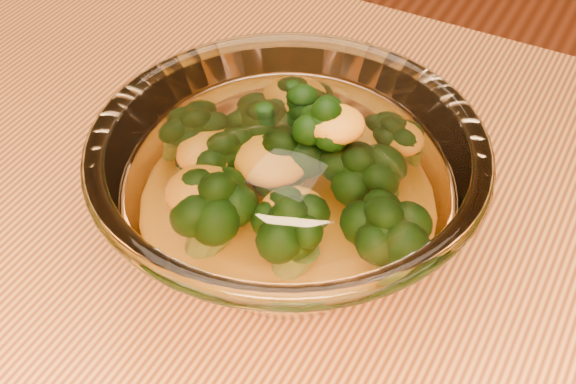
# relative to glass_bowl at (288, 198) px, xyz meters

# --- Properties ---
(glass_bowl) EXTENTS (0.23, 0.23, 0.10)m
(glass_bowl) POSITION_rel_glass_bowl_xyz_m (0.00, 0.00, 0.00)
(glass_bowl) COLOR white
(glass_bowl) RESTS_ON table
(cheese_sauce) EXTENTS (0.13, 0.13, 0.04)m
(cheese_sauce) POSITION_rel_glass_bowl_xyz_m (0.00, 0.00, -0.02)
(cheese_sauce) COLOR orange
(cheese_sauce) RESTS_ON glass_bowl
(broccoli_heap) EXTENTS (0.17, 0.15, 0.08)m
(broccoli_heap) POSITION_rel_glass_bowl_xyz_m (0.00, 0.01, 0.01)
(broccoli_heap) COLOR black
(broccoli_heap) RESTS_ON cheese_sauce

